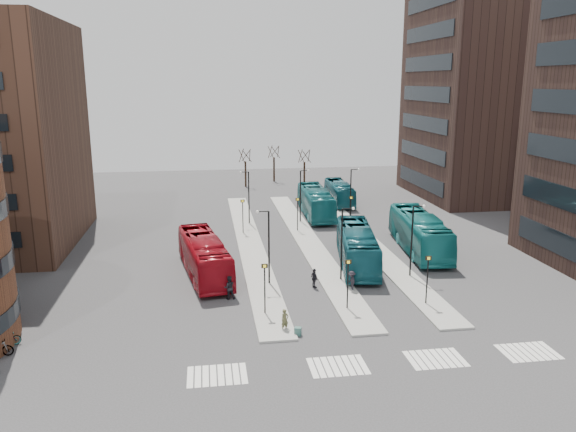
{
  "coord_description": "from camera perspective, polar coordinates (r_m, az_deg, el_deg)",
  "views": [
    {
      "loc": [
        -8.28,
        -24.99,
        16.19
      ],
      "look_at": [
        -1.41,
        20.92,
        5.0
      ],
      "focal_mm": 35.0,
      "sensor_mm": 36.0,
      "label": 1
    }
  ],
  "objects": [
    {
      "name": "ground",
      "position": [
        30.9,
        8.8,
        -18.21
      ],
      "size": [
        160.0,
        160.0,
        0.0
      ],
      "primitive_type": "plane",
      "color": "#303033",
      "rests_on": "ground"
    },
    {
      "name": "island_left",
      "position": [
        57.46,
        -3.9,
        -2.77
      ],
      "size": [
        2.5,
        45.0,
        0.15
      ],
      "primitive_type": "cube",
      "color": "gray",
      "rests_on": "ground"
    },
    {
      "name": "island_mid",
      "position": [
        58.22,
        2.0,
        -2.53
      ],
      "size": [
        2.5,
        45.0,
        0.15
      ],
      "primitive_type": "cube",
      "color": "gray",
      "rests_on": "ground"
    },
    {
      "name": "island_right",
      "position": [
        59.57,
        7.69,
        -2.27
      ],
      "size": [
        2.5,
        45.0,
        0.15
      ],
      "primitive_type": "cube",
      "color": "gray",
      "rests_on": "ground"
    },
    {
      "name": "suitcase",
      "position": [
        37.4,
        1.01,
        -11.64
      ],
      "size": [
        0.53,
        0.48,
        0.54
      ],
      "primitive_type": "cube",
      "rotation": [
        0.0,
        0.0,
        -0.36
      ],
      "color": "navy",
      "rests_on": "ground"
    },
    {
      "name": "red_bus",
      "position": [
        48.35,
        -8.52,
        -4.05
      ],
      "size": [
        4.79,
        12.44,
        3.38
      ],
      "primitive_type": "imported",
      "rotation": [
        0.0,
        0.0,
        0.16
      ],
      "color": "maroon",
      "rests_on": "ground"
    },
    {
      "name": "teal_bus_a",
      "position": [
        50.82,
        7.01,
        -3.1
      ],
      "size": [
        4.92,
        12.64,
        3.43
      ],
      "primitive_type": "imported",
      "rotation": [
        0.0,
        0.0,
        -0.17
      ],
      "color": "#12505C",
      "rests_on": "ground"
    },
    {
      "name": "teal_bus_b",
      "position": [
        68.93,
        2.82,
        1.43
      ],
      "size": [
        3.31,
        12.51,
        3.46
      ],
      "primitive_type": "imported",
      "rotation": [
        0.0,
        0.0,
        -0.03
      ],
      "color": "#146066",
      "rests_on": "ground"
    },
    {
      "name": "teal_bus_c",
      "position": [
        56.01,
        13.19,
        -1.65
      ],
      "size": [
        4.52,
        13.53,
        3.7
      ],
      "primitive_type": "imported",
      "rotation": [
        0.0,
        0.0,
        -0.11
      ],
      "color": "#166F71",
      "rests_on": "ground"
    },
    {
      "name": "teal_bus_d",
      "position": [
        76.38,
        5.23,
        2.37
      ],
      "size": [
        2.93,
        10.57,
        2.92
      ],
      "primitive_type": "imported",
      "rotation": [
        0.0,
        0.0,
        -0.05
      ],
      "color": "#124E5B",
      "rests_on": "ground"
    },
    {
      "name": "traveller",
      "position": [
        37.81,
        -0.32,
        -10.53
      ],
      "size": [
        0.65,
        0.56,
        1.52
      ],
      "primitive_type": "imported",
      "rotation": [
        0.0,
        0.0,
        0.43
      ],
      "color": "#4E4D2F",
      "rests_on": "ground"
    },
    {
      "name": "commuter_a",
      "position": [
        43.18,
        -6.01,
        -7.24
      ],
      "size": [
        0.94,
        0.75,
        1.84
      ],
      "primitive_type": "imported",
      "rotation": [
        0.0,
        0.0,
        3.2
      ],
      "color": "black",
      "rests_on": "ground"
    },
    {
      "name": "commuter_b",
      "position": [
        45.25,
        2.69,
        -6.34
      ],
      "size": [
        0.67,
        1.02,
        1.61
      ],
      "primitive_type": "imported",
      "rotation": [
        0.0,
        0.0,
        1.89
      ],
      "color": "black",
      "rests_on": "ground"
    },
    {
      "name": "commuter_c",
      "position": [
        44.72,
        6.47,
        -6.61
      ],
      "size": [
        0.65,
        1.1,
        1.68
      ],
      "primitive_type": "imported",
      "rotation": [
        0.0,
        0.0,
        4.73
      ],
      "color": "black",
      "rests_on": "ground"
    },
    {
      "name": "bicycle_far",
      "position": [
        39.92,
        -26.83,
        -11.15
      ],
      "size": [
        1.98,
        1.36,
        0.98
      ],
      "primitive_type": "imported",
      "rotation": [
        0.0,
        0.0,
        1.99
      ],
      "color": "gray",
      "rests_on": "ground"
    },
    {
      "name": "crosswalk_stripes",
      "position": [
        34.68,
        9.65,
        -14.47
      ],
      "size": [
        22.35,
        2.4,
        0.01
      ],
      "color": "silver",
      "rests_on": "ground"
    },
    {
      "name": "tower_far",
      "position": [
        85.12,
        20.18,
        11.94
      ],
      "size": [
        20.12,
        20.0,
        30.0
      ],
      "color": "#32211B",
      "rests_on": "ground"
    },
    {
      "name": "sign_poles",
      "position": [
        50.9,
        3.01,
        -2.18
      ],
      "size": [
        12.45,
        22.12,
        3.65
      ],
      "color": "black",
      "rests_on": "ground"
    },
    {
      "name": "lamp_posts",
      "position": [
        55.55,
        3.05,
        0.41
      ],
      "size": [
        14.04,
        20.24,
        6.12
      ],
      "color": "black",
      "rests_on": "ground"
    },
    {
      "name": "bare_trees",
      "position": [
        89.36,
        -1.38,
        4.88
      ],
      "size": [
        10.97,
        8.14,
        5.9
      ],
      "color": "black",
      "rests_on": "ground"
    }
  ]
}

